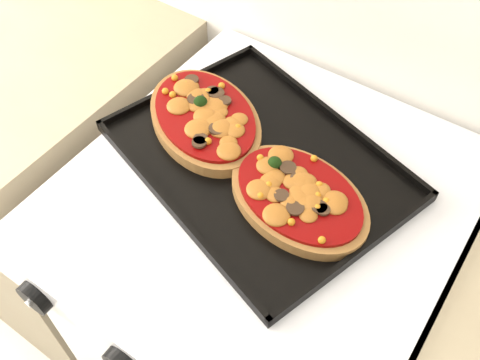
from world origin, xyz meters
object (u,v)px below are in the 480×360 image
Objects in this scene: pizza_left at (205,117)px; pizza_right at (299,197)px; stove at (261,310)px; baking_tray at (258,159)px.

pizza_left is 0.22m from pizza_right.
stove is at bearing -14.59° from pizza_left.
pizza_right reaches higher than baking_tray.
pizza_right is (0.21, -0.05, -0.00)m from pizza_left.
pizza_right is (0.06, -0.01, 0.48)m from stove.
pizza_left is at bearing -170.06° from baking_tray.
baking_tray is at bearing 158.74° from pizza_right.
stove is at bearing 167.95° from pizza_right.
baking_tray is 1.94× the size of pizza_right.
stove is at bearing -15.76° from baking_tray.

